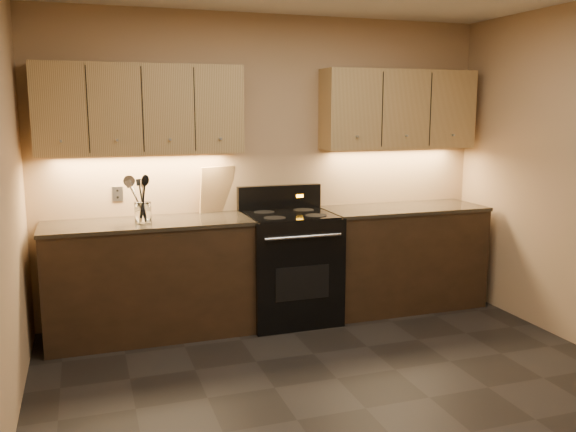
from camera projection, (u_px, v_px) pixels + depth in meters
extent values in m
plane|color=black|center=(366.00, 408.00, 3.72)|extent=(4.00, 4.00, 0.00)
cube|color=tan|center=(269.00, 167.00, 5.36)|extent=(4.00, 0.04, 2.60)
cube|color=black|center=(150.00, 280.00, 4.88)|extent=(1.60, 0.60, 0.90)
cube|color=#3D3426|center=(147.00, 223.00, 4.80)|extent=(1.62, 0.62, 0.03)
cube|color=black|center=(402.00, 258.00, 5.60)|extent=(1.44, 0.60, 0.90)
cube|color=#3D3426|center=(404.00, 208.00, 5.52)|extent=(1.46, 0.62, 0.03)
cube|color=black|center=(290.00, 268.00, 5.23)|extent=(0.76, 0.65, 0.92)
cube|color=black|center=(290.00, 214.00, 5.15)|extent=(0.70, 0.60, 0.01)
cube|color=black|center=(279.00, 198.00, 5.39)|extent=(0.76, 0.07, 0.22)
cube|color=orange|center=(300.00, 196.00, 5.42)|extent=(0.06, 0.00, 0.03)
cylinder|color=silver|center=(303.00, 237.00, 4.85)|extent=(0.65, 0.02, 0.02)
cube|color=black|center=(303.00, 283.00, 4.93)|extent=(0.46, 0.00, 0.28)
cylinder|color=black|center=(275.00, 218.00, 4.95)|extent=(0.18, 0.18, 0.00)
cylinder|color=black|center=(316.00, 215.00, 5.06)|extent=(0.18, 0.18, 0.00)
cylinder|color=black|center=(264.00, 212.00, 5.23)|extent=(0.18, 0.18, 0.00)
cylinder|color=black|center=(304.00, 210.00, 5.34)|extent=(0.18, 0.18, 0.00)
cube|color=tan|center=(141.00, 110.00, 4.79)|extent=(1.60, 0.30, 0.70)
cube|color=tan|center=(398.00, 110.00, 5.51)|extent=(1.44, 0.30, 0.70)
cube|color=#B2B5BA|center=(118.00, 194.00, 4.98)|extent=(0.08, 0.01, 0.12)
cylinder|color=white|center=(143.00, 212.00, 4.74)|extent=(0.16, 0.16, 0.16)
cylinder|color=white|center=(143.00, 221.00, 4.75)|extent=(0.13, 0.13, 0.02)
cube|color=tan|center=(217.00, 189.00, 5.21)|extent=(0.32, 0.16, 0.40)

